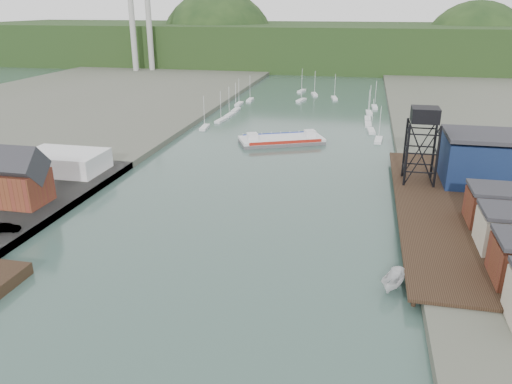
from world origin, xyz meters
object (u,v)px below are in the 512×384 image
at_px(lift_tower, 425,119).
at_px(chain_ferry, 281,140).
at_px(harbor_building, 13,181).
at_px(motorboat, 394,281).

height_order(lift_tower, chain_ferry, lift_tower).
height_order(harbor_building, motorboat, harbor_building).
relative_size(harbor_building, chain_ferry, 0.47).
xyz_separation_m(harbor_building, chain_ferry, (41.94, 60.96, -5.10)).
distance_m(harbor_building, chain_ferry, 74.17).
bearing_deg(motorboat, lift_tower, 103.17).
bearing_deg(lift_tower, motorboat, -98.76).
bearing_deg(harbor_building, lift_tower, 19.98).
bearing_deg(lift_tower, harbor_building, -160.02).
height_order(chain_ferry, motorboat, chain_ferry).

